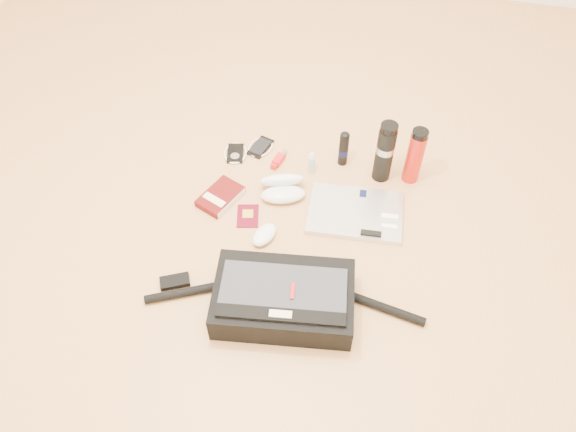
{
  "coord_description": "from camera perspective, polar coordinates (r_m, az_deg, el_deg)",
  "views": [
    {
      "loc": [
        0.29,
        -1.21,
        1.73
      ],
      "look_at": [
        -0.03,
        0.1,
        0.06
      ],
      "focal_mm": 35.0,
      "sensor_mm": 36.0,
      "label": 1
    }
  ],
  "objects": [
    {
      "name": "ground",
      "position": [
        2.13,
        0.05,
        -3.18
      ],
      "size": [
        4.0,
        4.0,
        0.0
      ],
      "primitive_type": "plane",
      "color": "tan",
      "rests_on": "ground"
    },
    {
      "name": "inhaler",
      "position": [
        2.41,
        -0.93,
        5.79
      ],
      "size": [
        0.05,
        0.12,
        0.03
      ],
      "rotation": [
        0.0,
        0.0,
        -0.23
      ],
      "color": "red",
      "rests_on": "ground"
    },
    {
      "name": "book",
      "position": [
        2.28,
        -6.86,
        1.94
      ],
      "size": [
        0.18,
        0.21,
        0.03
      ],
      "rotation": [
        0.0,
        0.0,
        -0.39
      ],
      "color": "#490A0A",
      "rests_on": "ground"
    },
    {
      "name": "passport",
      "position": [
        2.22,
        -4.11,
        0.01
      ],
      "size": [
        0.11,
        0.13,
        0.01
      ],
      "rotation": [
        0.0,
        0.0,
        0.25
      ],
      "color": "#4F0415",
      "rests_on": "ground"
    },
    {
      "name": "laptop",
      "position": [
        2.23,
        6.9,
        0.3
      ],
      "size": [
        0.39,
        0.28,
        0.04
      ],
      "rotation": [
        0.0,
        0.0,
        0.08
      ],
      "color": "silver",
      "rests_on": "ground"
    },
    {
      "name": "thermos_black",
      "position": [
        2.29,
        9.81,
        6.44
      ],
      "size": [
        0.09,
        0.09,
        0.28
      ],
      "rotation": [
        0.0,
        0.0,
        0.25
      ],
      "color": "black",
      "rests_on": "ground"
    },
    {
      "name": "aerosol_can",
      "position": [
        2.37,
        5.67,
        6.85
      ],
      "size": [
        0.05,
        0.05,
        0.17
      ],
      "rotation": [
        0.0,
        0.0,
        -0.3
      ],
      "color": "black",
      "rests_on": "ground"
    },
    {
      "name": "ipod",
      "position": [
        2.46,
        -5.37,
        6.35
      ],
      "size": [
        0.12,
        0.13,
        0.01
      ],
      "rotation": [
        0.0,
        0.0,
        0.23
      ],
      "color": "black",
      "rests_on": "ground"
    },
    {
      "name": "mouse",
      "position": [
        2.14,
        -2.42,
        -1.92
      ],
      "size": [
        0.11,
        0.14,
        0.04
      ],
      "rotation": [
        0.0,
        0.0,
        -0.33
      ],
      "color": "white",
      "rests_on": "ground"
    },
    {
      "name": "spray_bottle",
      "position": [
        2.35,
        2.44,
        5.37
      ],
      "size": [
        0.04,
        0.04,
        0.11
      ],
      "rotation": [
        0.0,
        0.0,
        0.32
      ],
      "color": "#96BDD3",
      "rests_on": "ground"
    },
    {
      "name": "phone",
      "position": [
        2.48,
        -2.8,
        7.0
      ],
      "size": [
        0.12,
        0.14,
        0.01
      ],
      "rotation": [
        0.0,
        0.0,
        -0.28
      ],
      "color": "black",
      "rests_on": "ground"
    },
    {
      "name": "messenger_bag",
      "position": [
        1.94,
        -0.53,
        -8.38
      ],
      "size": [
        0.97,
        0.36,
        0.14
      ],
      "rotation": [
        0.0,
        0.0,
        0.15
      ],
      "color": "black",
      "rests_on": "ground"
    },
    {
      "name": "thermos_red",
      "position": [
        2.32,
        12.76,
        5.97
      ],
      "size": [
        0.09,
        0.09,
        0.26
      ],
      "rotation": [
        0.0,
        0.0,
        -0.38
      ],
      "color": "#B51B11",
      "rests_on": "ground"
    },
    {
      "name": "sunglasses_case",
      "position": [
        2.27,
        -0.56,
        2.91
      ],
      "size": [
        0.22,
        0.2,
        0.1
      ],
      "rotation": [
        0.0,
        0.0,
        0.33
      ],
      "color": "silver",
      "rests_on": "ground"
    }
  ]
}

